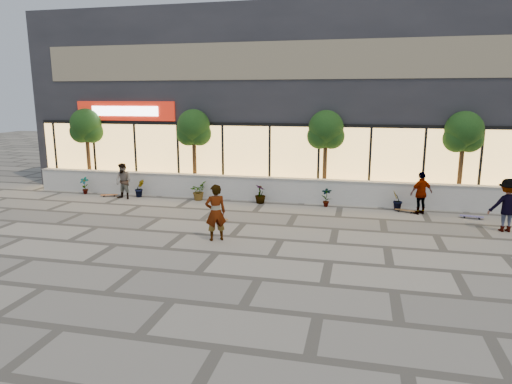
% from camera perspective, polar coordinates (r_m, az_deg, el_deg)
% --- Properties ---
extents(ground, '(80.00, 80.00, 0.00)m').
position_cam_1_polar(ground, '(13.50, -4.98, -7.58)').
color(ground, gray).
rests_on(ground, ground).
extents(planter_wall, '(22.00, 0.42, 1.04)m').
position_cam_1_polar(planter_wall, '(19.91, 1.16, 0.40)').
color(planter_wall, silver).
rests_on(planter_wall, ground).
extents(retail_building, '(24.00, 9.17, 8.50)m').
position_cam_1_polar(retail_building, '(24.90, 3.81, 11.31)').
color(retail_building, '#242429').
rests_on(retail_building, ground).
extents(shrub_a, '(0.43, 0.29, 0.81)m').
position_cam_1_polar(shrub_a, '(22.72, -20.64, 0.77)').
color(shrub_a, '#153310').
rests_on(shrub_a, ground).
extents(shrub_b, '(0.57, 0.57, 0.81)m').
position_cam_1_polar(shrub_b, '(21.31, -14.34, 0.47)').
color(shrub_b, '#153310').
rests_on(shrub_b, ground).
extents(shrub_c, '(0.68, 0.77, 0.81)m').
position_cam_1_polar(shrub_c, '(20.20, -7.25, 0.13)').
color(shrub_c, '#153310').
rests_on(shrub_c, ground).
extents(shrub_d, '(0.64, 0.64, 0.81)m').
position_cam_1_polar(shrub_d, '(19.42, 0.53, -0.25)').
color(shrub_d, '#153310').
rests_on(shrub_d, ground).
extents(shrub_e, '(0.46, 0.35, 0.81)m').
position_cam_1_polar(shrub_e, '(19.04, 8.79, -0.64)').
color(shrub_e, '#153310').
rests_on(shrub_e, ground).
extents(shrub_f, '(0.55, 0.57, 0.81)m').
position_cam_1_polar(shrub_f, '(19.06, 17.22, -1.03)').
color(shrub_f, '#153310').
rests_on(shrub_f, ground).
extents(tree_west, '(1.60, 1.50, 3.92)m').
position_cam_1_polar(tree_west, '(23.71, -20.45, 7.52)').
color(tree_west, '#4F371C').
rests_on(tree_west, ground).
extents(tree_midwest, '(1.60, 1.50, 3.92)m').
position_cam_1_polar(tree_midwest, '(21.21, -7.80, 7.72)').
color(tree_midwest, '#4F371C').
rests_on(tree_midwest, ground).
extents(tree_mideast, '(1.60, 1.50, 3.92)m').
position_cam_1_polar(tree_mideast, '(19.91, 8.72, 7.43)').
color(tree_mideast, '#4F371C').
rests_on(tree_mideast, ground).
extents(tree_east, '(1.60, 1.50, 3.92)m').
position_cam_1_polar(tree_east, '(20.26, 24.53, 6.58)').
color(tree_east, '#4F371C').
rests_on(tree_east, ground).
extents(skater_center, '(0.79, 0.70, 1.81)m').
position_cam_1_polar(skater_center, '(14.40, -5.07, -2.57)').
color(skater_center, silver).
rests_on(skater_center, ground).
extents(skater_left, '(0.88, 0.74, 1.60)m').
position_cam_1_polar(skater_left, '(21.00, -16.24, 1.30)').
color(skater_left, '#967B61').
rests_on(skater_left, ground).
extents(skater_right_near, '(1.04, 0.86, 1.66)m').
position_cam_1_polar(skater_right_near, '(18.68, 19.96, -0.13)').
color(skater_right_near, silver).
rests_on(skater_right_near, ground).
extents(skater_right_far, '(1.25, 0.82, 1.81)m').
position_cam_1_polar(skater_right_far, '(17.47, 28.87, -1.45)').
color(skater_right_far, maroon).
rests_on(skater_right_far, ground).
extents(skateboard_center, '(0.78, 0.54, 0.09)m').
position_cam_1_polar(skateboard_center, '(16.64, -4.88, -3.52)').
color(skateboard_center, brown).
rests_on(skateboard_center, ground).
extents(skateboard_left, '(0.76, 0.45, 0.09)m').
position_cam_1_polar(skateboard_left, '(21.84, -17.88, -0.35)').
color(skateboard_left, '#C25E24').
rests_on(skateboard_left, ground).
extents(skateboard_right_near, '(0.82, 0.46, 0.10)m').
position_cam_1_polar(skateboard_right_near, '(18.91, 18.15, -2.19)').
color(skateboard_right_near, brown).
rests_on(skateboard_right_near, ground).
extents(skateboard_right_far, '(0.84, 0.34, 0.10)m').
position_cam_1_polar(skateboard_right_far, '(18.88, 25.37, -2.78)').
color(skateboard_right_far, '#4B457F').
rests_on(skateboard_right_far, ground).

